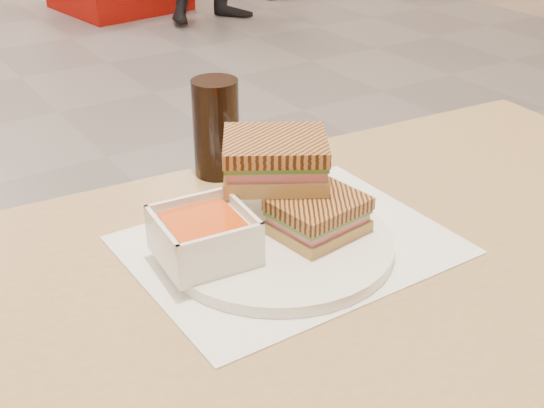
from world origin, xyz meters
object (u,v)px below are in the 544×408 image
soup_bowl (204,238)px  panini_lower (318,216)px  cola_glass (216,128)px  main_table (345,338)px  plate (278,244)px

soup_bowl → panini_lower: bearing=-11.2°
panini_lower → soup_bowl: bearing=168.8°
soup_bowl → cola_glass: cola_glass is taller
main_table → cola_glass: size_ratio=8.38×
main_table → plate: bearing=126.0°
plate → soup_bowl: bearing=171.1°
plate → panini_lower: (0.05, -0.01, 0.03)m
cola_glass → panini_lower: bearing=-89.2°
panini_lower → main_table: bearing=-86.3°
soup_bowl → cola_glass: 0.27m
cola_glass → main_table: bearing=-88.6°
panini_lower → cola_glass: (-0.00, 0.25, 0.03)m
plate → cola_glass: bearing=78.8°
panini_lower → cola_glass: 0.26m
panini_lower → plate: bearing=164.5°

